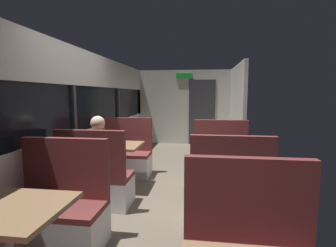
% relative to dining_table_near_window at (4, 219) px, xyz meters
% --- Properties ---
extents(ground_plane, '(3.30, 9.20, 0.02)m').
position_rel_dining_table_near_window_xyz_m(ground_plane, '(0.89, 2.09, -0.65)').
color(ground_plane, '#665B4C').
extents(carriage_window_panel_left, '(0.09, 8.48, 2.30)m').
position_rel_dining_table_near_window_xyz_m(carriage_window_panel_left, '(-0.56, 2.09, 0.47)').
color(carriage_window_panel_left, beige).
rests_on(carriage_window_panel_left, ground_plane).
extents(carriage_end_bulkhead, '(2.90, 0.11, 2.30)m').
position_rel_dining_table_near_window_xyz_m(carriage_end_bulkhead, '(0.95, 6.28, 0.50)').
color(carriage_end_bulkhead, beige).
rests_on(carriage_end_bulkhead, ground_plane).
extents(carriage_aisle_panel_right, '(0.08, 2.40, 2.30)m').
position_rel_dining_table_near_window_xyz_m(carriage_aisle_panel_right, '(2.34, 5.09, 0.51)').
color(carriage_aisle_panel_right, beige).
rests_on(carriage_aisle_panel_right, ground_plane).
extents(dining_table_near_window, '(0.90, 0.70, 0.74)m').
position_rel_dining_table_near_window_xyz_m(dining_table_near_window, '(0.00, 0.00, 0.00)').
color(dining_table_near_window, '#9E9EA3').
rests_on(dining_table_near_window, ground_plane).
extents(bench_near_window_facing_entry, '(0.95, 0.50, 1.10)m').
position_rel_dining_table_near_window_xyz_m(bench_near_window_facing_entry, '(0.00, 0.70, -0.31)').
color(bench_near_window_facing_entry, silver).
rests_on(bench_near_window_facing_entry, ground_plane).
extents(dining_table_mid_window, '(0.90, 0.70, 0.74)m').
position_rel_dining_table_near_window_xyz_m(dining_table_mid_window, '(0.00, 2.33, 0.00)').
color(dining_table_mid_window, '#9E9EA3').
rests_on(dining_table_mid_window, ground_plane).
extents(bench_mid_window_facing_end, '(0.95, 0.50, 1.10)m').
position_rel_dining_table_near_window_xyz_m(bench_mid_window_facing_end, '(0.00, 1.63, -0.31)').
color(bench_mid_window_facing_end, silver).
rests_on(bench_mid_window_facing_end, ground_plane).
extents(bench_mid_window_facing_entry, '(0.95, 0.50, 1.10)m').
position_rel_dining_table_near_window_xyz_m(bench_mid_window_facing_entry, '(0.00, 3.03, -0.31)').
color(bench_mid_window_facing_entry, silver).
rests_on(bench_mid_window_facing_entry, ground_plane).
extents(dining_table_rear_aisle, '(0.90, 0.70, 0.74)m').
position_rel_dining_table_near_window_xyz_m(dining_table_rear_aisle, '(1.79, 2.13, 0.00)').
color(dining_table_rear_aisle, '#9E9EA3').
rests_on(dining_table_rear_aisle, ground_plane).
extents(bench_rear_aisle_facing_end, '(0.95, 0.50, 1.10)m').
position_rel_dining_table_near_window_xyz_m(bench_rear_aisle_facing_end, '(1.79, 1.43, -0.31)').
color(bench_rear_aisle_facing_end, silver).
rests_on(bench_rear_aisle_facing_end, ground_plane).
extents(bench_rear_aisle_facing_entry, '(0.95, 0.50, 1.10)m').
position_rel_dining_table_near_window_xyz_m(bench_rear_aisle_facing_entry, '(1.79, 2.83, -0.31)').
color(bench_rear_aisle_facing_entry, silver).
rests_on(bench_rear_aisle_facing_entry, ground_plane).
extents(seated_passenger, '(0.47, 0.55, 1.26)m').
position_rel_dining_table_near_window_xyz_m(seated_passenger, '(0.00, 1.70, -0.10)').
color(seated_passenger, '#26262D').
rests_on(seated_passenger, ground_plane).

